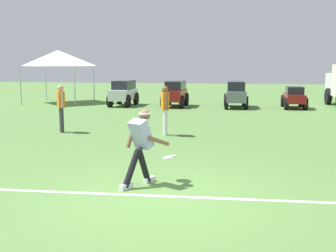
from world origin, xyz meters
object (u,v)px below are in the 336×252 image
at_px(parked_car_slot_c, 236,93).
at_px(event_tent, 58,58).
at_px(frisbee_in_flight, 169,157).
at_px(teammate_near_sideline, 165,106).
at_px(parked_car_slot_b, 175,93).
at_px(frisbee_thrower, 141,143).
at_px(teammate_midfield, 61,104).
at_px(parked_car_slot_a, 124,92).
at_px(parked_car_slot_d, 294,97).

distance_m(parked_car_slot_c, event_tent, 10.21).
distance_m(frisbee_in_flight, parked_car_slot_c, 14.00).
distance_m(teammate_near_sideline, parked_car_slot_b, 8.90).
bearing_deg(teammate_near_sideline, parked_car_slot_c, 76.19).
height_order(frisbee_thrower, teammate_midfield, teammate_midfield).
relative_size(parked_car_slot_c, event_tent, 0.75).
height_order(frisbee_in_flight, teammate_near_sideline, teammate_near_sideline).
relative_size(frisbee_in_flight, parked_car_slot_c, 0.11).
xyz_separation_m(frisbee_in_flight, parked_car_slot_b, (-1.89, 13.93, 0.26)).
height_order(parked_car_slot_c, event_tent, event_tent).
relative_size(teammate_midfield, parked_car_slot_b, 0.64).
relative_size(frisbee_in_flight, teammate_midfield, 0.17).
bearing_deg(frisbee_thrower, parked_car_slot_b, 95.64).
bearing_deg(frisbee_thrower, parked_car_slot_c, 83.19).
relative_size(parked_car_slot_a, parked_car_slot_c, 0.99).
distance_m(frisbee_in_flight, parked_car_slot_d, 14.64).
relative_size(frisbee_thrower, parked_car_slot_a, 0.59).
relative_size(frisbee_in_flight, parked_car_slot_b, 0.11).
bearing_deg(teammate_midfield, frisbee_in_flight, -49.24).
distance_m(frisbee_in_flight, parked_car_slot_a, 14.75).
height_order(parked_car_slot_c, parked_car_slot_d, parked_car_slot_c).
height_order(frisbee_in_flight, parked_car_slot_c, parked_car_slot_c).
distance_m(teammate_near_sideline, parked_car_slot_c, 9.12).
distance_m(frisbee_thrower, teammate_near_sideline, 5.49).
height_order(frisbee_in_flight, event_tent, event_tent).
height_order(parked_car_slot_a, parked_car_slot_c, same).
relative_size(parked_car_slot_a, parked_car_slot_d, 1.10).
xyz_separation_m(parked_car_slot_b, parked_car_slot_d, (6.04, 0.11, -0.16)).
relative_size(teammate_near_sideline, parked_car_slot_c, 0.64).
bearing_deg(teammate_midfield, parked_car_slot_a, 91.85).
distance_m(parked_car_slot_a, event_tent, 4.55).
relative_size(teammate_midfield, parked_car_slot_a, 0.64).
bearing_deg(parked_car_slot_d, frisbee_in_flight, -106.49).
xyz_separation_m(parked_car_slot_b, parked_car_slot_c, (3.12, 0.01, 0.00)).
bearing_deg(teammate_near_sideline, parked_car_slot_b, 96.11).
distance_m(teammate_near_sideline, parked_car_slot_d, 10.31).
xyz_separation_m(teammate_midfield, parked_car_slot_c, (5.65, 8.82, -0.22)).
bearing_deg(parked_car_slot_b, frisbee_in_flight, -82.29).
relative_size(frisbee_in_flight, event_tent, 0.08).
xyz_separation_m(parked_car_slot_c, event_tent, (-9.99, 1.02, 1.82)).
bearing_deg(teammate_midfield, parked_car_slot_c, 57.38).
relative_size(teammate_near_sideline, teammate_midfield, 1.00).
bearing_deg(parked_car_slot_c, frisbee_thrower, -96.81).
bearing_deg(frisbee_in_flight, event_tent, 120.35).
bearing_deg(parked_car_slot_c, parked_car_slot_d, 2.00).
bearing_deg(parked_car_slot_d, parked_car_slot_c, -178.00).
bearing_deg(event_tent, frisbee_thrower, -61.64).
bearing_deg(parked_car_slot_d, teammate_midfield, -133.83).
height_order(frisbee_thrower, parked_car_slot_d, frisbee_thrower).
distance_m(frisbee_thrower, parked_car_slot_d, 15.15).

